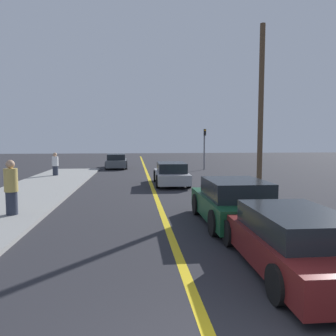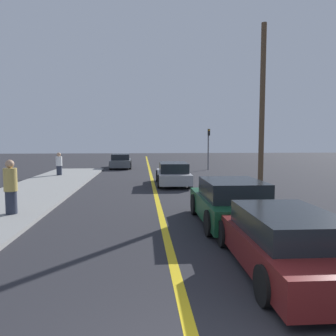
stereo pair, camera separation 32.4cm
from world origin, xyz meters
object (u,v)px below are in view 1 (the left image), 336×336
at_px(car_parked_left_lot, 117,161).
at_px(traffic_light, 204,144).
at_px(car_near_right_lane, 292,240).
at_px(car_ahead_center, 234,202).
at_px(pedestrian_near_curb, 11,188).
at_px(pedestrian_mid_group, 55,164).
at_px(car_far_distant, 171,174).
at_px(utility_pole, 261,111).

distance_m(car_parked_left_lot, traffic_light, 8.06).
relative_size(car_near_right_lane, car_parked_left_lot, 1.00).
bearing_deg(traffic_light, car_ahead_center, -99.36).
bearing_deg(car_near_right_lane, pedestrian_near_curb, 145.84).
xyz_separation_m(car_ahead_center, car_parked_left_lot, (-4.62, 20.20, -0.04)).
relative_size(car_ahead_center, car_parked_left_lot, 0.91).
xyz_separation_m(car_ahead_center, pedestrian_mid_group, (-8.42, 13.45, 0.23)).
xyz_separation_m(car_far_distant, traffic_light, (3.88, 9.03, 1.54)).
distance_m(car_ahead_center, pedestrian_near_curb, 7.15).
distance_m(car_ahead_center, utility_pole, 6.56).
height_order(pedestrian_mid_group, traffic_light, traffic_light).
distance_m(car_parked_left_lot, pedestrian_mid_group, 7.75).
xyz_separation_m(car_ahead_center, utility_pole, (2.76, 5.01, 3.21)).
bearing_deg(traffic_light, car_far_distant, -113.24).
relative_size(pedestrian_mid_group, utility_pole, 0.20).
bearing_deg(utility_pole, traffic_light, 89.18).
relative_size(car_near_right_lane, car_far_distant, 1.01).
xyz_separation_m(pedestrian_near_curb, utility_pole, (9.77, 3.60, 2.86)).
distance_m(pedestrian_near_curb, pedestrian_mid_group, 12.13).
height_order(car_near_right_lane, car_ahead_center, car_ahead_center).
bearing_deg(car_far_distant, pedestrian_near_curb, -128.28).
xyz_separation_m(pedestrian_near_curb, pedestrian_mid_group, (-1.42, 12.05, -0.12)).
bearing_deg(pedestrian_near_curb, car_ahead_center, -11.33).
height_order(car_far_distant, pedestrian_mid_group, pedestrian_mid_group).
bearing_deg(utility_pole, car_far_distant, 133.80).
bearing_deg(traffic_light, car_near_right_lane, -97.63).
bearing_deg(car_far_distant, car_near_right_lane, -84.46).
distance_m(car_far_distant, car_parked_left_lot, 11.93).
relative_size(pedestrian_near_curb, pedestrian_mid_group, 1.14).
distance_m(car_far_distant, pedestrian_near_curb, 9.62).
distance_m(car_near_right_lane, pedestrian_near_curb, 8.65).
distance_m(car_far_distant, utility_pole, 6.25).
xyz_separation_m(car_near_right_lane, pedestrian_near_curb, (-7.08, 4.95, 0.42)).
relative_size(car_far_distant, car_parked_left_lot, 0.99).
distance_m(car_ahead_center, traffic_light, 18.19).
bearing_deg(utility_pole, car_near_right_lane, -107.43).
bearing_deg(utility_pole, pedestrian_mid_group, 142.93).
bearing_deg(car_far_distant, traffic_light, 67.67).
relative_size(car_ahead_center, pedestrian_near_curb, 2.30).
distance_m(pedestrian_mid_group, traffic_light, 12.27).
height_order(car_far_distant, pedestrian_near_curb, pedestrian_near_curb).
xyz_separation_m(car_ahead_center, pedestrian_near_curb, (-7.00, 1.40, 0.35)).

